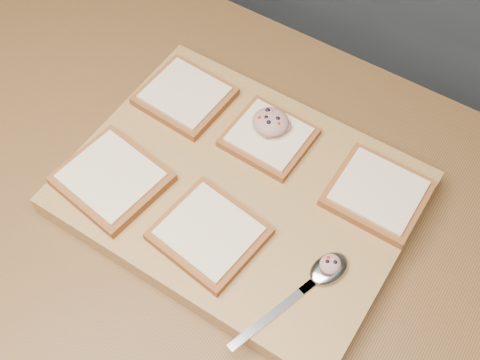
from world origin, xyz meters
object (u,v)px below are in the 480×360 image
at_px(bread_far_center, 269,137).
at_px(tuna_salad_dollop, 271,122).
at_px(spoon, 321,275).
at_px(cutting_board, 240,193).

distance_m(bread_far_center, tuna_salad_dollop, 0.02).
xyz_separation_m(tuna_salad_dollop, spoon, (0.17, -0.16, -0.02)).
bearing_deg(bread_far_center, cutting_board, -85.29).
xyz_separation_m(cutting_board, tuna_salad_dollop, (-0.01, 0.10, 0.05)).
height_order(bread_far_center, spoon, bread_far_center).
distance_m(cutting_board, tuna_salad_dollop, 0.11).
bearing_deg(spoon, bread_far_center, 138.43).
bearing_deg(tuna_salad_dollop, spoon, -42.79).
height_order(cutting_board, tuna_salad_dollop, tuna_salad_dollop).
xyz_separation_m(cutting_board, spoon, (0.16, -0.06, 0.02)).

